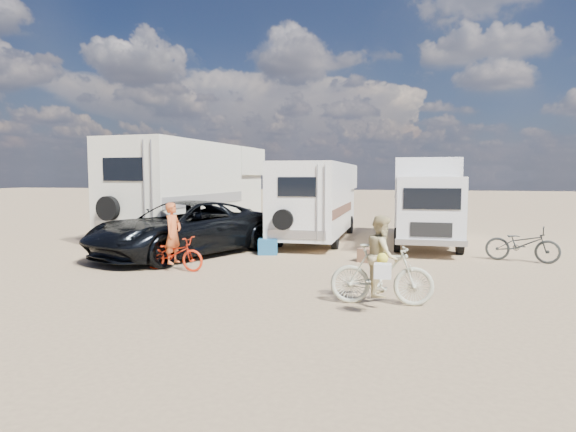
% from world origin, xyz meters
% --- Properties ---
extents(ground, '(140.00, 140.00, 0.00)m').
position_xyz_m(ground, '(0.00, 0.00, 0.00)').
color(ground, tan).
rests_on(ground, ground).
extents(rv_main, '(2.14, 7.29, 2.81)m').
position_xyz_m(rv_main, '(0.05, 7.06, 1.41)').
color(rv_main, white).
rests_on(rv_main, ground).
extents(rv_left, '(3.33, 9.09, 3.63)m').
position_xyz_m(rv_left, '(-5.09, 7.43, 1.81)').
color(rv_left, white).
rests_on(rv_left, ground).
extents(box_truck, '(2.06, 6.41, 2.95)m').
position_xyz_m(box_truck, '(3.87, 6.61, 1.47)').
color(box_truck, silver).
rests_on(box_truck, ground).
extents(dark_suv, '(4.87, 6.41, 1.62)m').
position_xyz_m(dark_suv, '(-3.26, 2.58, 0.81)').
color(dark_suv, black).
rests_on(dark_suv, ground).
extents(bike_man, '(1.67, 0.70, 0.86)m').
position_xyz_m(bike_man, '(-2.48, 0.45, 0.43)').
color(bike_man, red).
rests_on(bike_man, ground).
extents(bike_woman, '(1.90, 0.63, 1.13)m').
position_xyz_m(bike_woman, '(2.72, -1.63, 0.56)').
color(bike_woman, '#B9BC9E').
rests_on(bike_woman, ground).
extents(rider_man, '(0.41, 0.58, 1.53)m').
position_xyz_m(rider_man, '(-2.48, 0.45, 0.76)').
color(rider_man, '#CD5829').
rests_on(rider_man, ground).
extents(rider_woman, '(0.60, 0.75, 1.48)m').
position_xyz_m(rider_woman, '(2.72, -1.63, 0.74)').
color(rider_woman, '#CBB880').
rests_on(rider_woman, ground).
extents(bike_parked, '(1.99, 1.13, 0.99)m').
position_xyz_m(bike_parked, '(6.31, 3.76, 0.50)').
color(bike_parked, '#272A27').
rests_on(bike_parked, ground).
extents(cooler, '(0.66, 0.54, 0.46)m').
position_xyz_m(cooler, '(-0.84, 3.34, 0.23)').
color(cooler, '#1F5781').
rests_on(cooler, ground).
extents(crate, '(0.62, 0.62, 0.38)m').
position_xyz_m(crate, '(2.19, 2.77, 0.19)').
color(crate, '#875F45').
rests_on(crate, ground).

